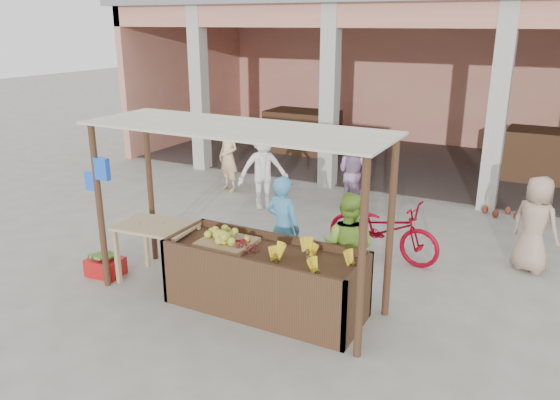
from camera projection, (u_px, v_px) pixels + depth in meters
The scene contains 19 objects.
ground at pixel (233, 300), 7.45m from camera, with size 60.00×60.00×0.00m, color gray.
market_building at pixel (417, 59), 14.10m from camera, with size 14.40×6.40×4.20m.
fruit_stall at pixel (265, 281), 7.10m from camera, with size 2.60×0.95×0.80m, color #4C2E1E.
stall_awning at pixel (230, 158), 6.89m from camera, with size 4.09×1.35×2.39m.
banana_heap at pixel (313, 257), 6.65m from camera, with size 1.01×0.55×0.18m, color yellow, non-canonical shape.
melon_tray at pixel (227, 238), 7.22m from camera, with size 0.70×0.61×0.19m.
berry_heap at pixel (242, 243), 7.09m from camera, with size 0.49×0.40×0.16m, color maroon.
side_table at pixel (157, 234), 7.77m from camera, with size 1.16×0.83×0.88m.
papaya_pile at pixel (156, 219), 7.70m from camera, with size 0.63×0.36×0.18m, color #497F29, non-canonical shape.
red_crate at pixel (106, 267), 8.15m from camera, with size 0.51×0.37×0.27m, color #B21213.
plantain_bundle at pixel (104, 256), 8.10m from camera, with size 0.39×0.27×0.08m, color #568F34, non-canonical shape.
produce_sacks at pixel (503, 201), 10.56m from camera, with size 1.06×0.79×0.64m.
vendor_blue at pixel (283, 224), 7.90m from camera, with size 0.62×0.46×1.66m, color #4A9CCC.
vendor_green at pixel (348, 245), 7.24m from camera, with size 0.78×0.45×1.61m, color #82B638.
motorcycle at pixel (383, 228), 8.63m from camera, with size 1.96×0.67×1.02m, color maroon.
shopper_a at pixel (263, 166), 10.87m from camera, with size 1.13×0.57×1.76m, color white.
shopper_c at pixel (536, 219), 8.12m from camera, with size 0.79×0.51×1.64m, color tan.
shopper_e at pixel (229, 156), 12.06m from camera, with size 0.59×0.45×1.59m, color #EEC287.
shopper_f at pixel (354, 169), 10.97m from camera, with size 0.78×0.45×1.59m, color #9E7BA6.
Camera 1 is at (3.65, -5.60, 3.62)m, focal length 35.00 mm.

